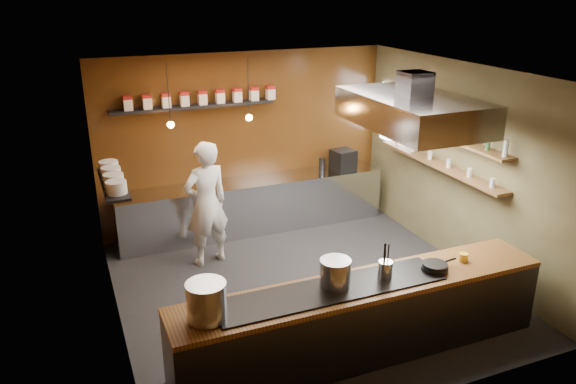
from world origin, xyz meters
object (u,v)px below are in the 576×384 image
extractor_hood (413,111)px  espresso_machine (343,160)px  stockpot_large (207,301)px  stockpot_small (335,273)px  chef (206,204)px

extractor_hood → espresso_machine: size_ratio=5.35×
stockpot_large → stockpot_small: bearing=3.0°
espresso_machine → chef: 2.82m
stockpot_small → chef: chef is taller
stockpot_small → espresso_machine: 4.17m
stockpot_large → espresso_machine: stockpot_large is taller
extractor_hood → chef: size_ratio=1.04×
stockpot_small → chef: (-0.69, 2.85, -0.14)m
stockpot_large → espresso_machine: bearing=47.3°
extractor_hood → chef: bearing=144.1°
extractor_hood → stockpot_small: (-1.65, -1.16, -1.41)m
espresso_machine → chef: chef is taller
extractor_hood → espresso_machine: (0.36, 2.49, -1.42)m
extractor_hood → chef: extractor_hood is taller
extractor_hood → stockpot_small: 2.46m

